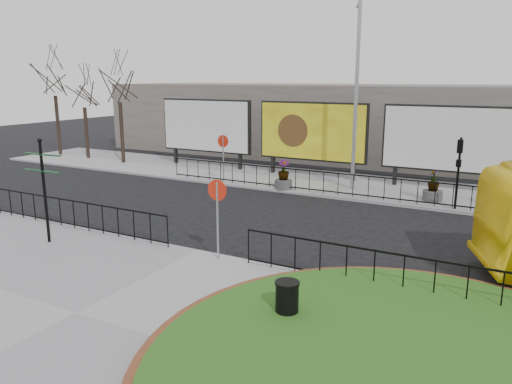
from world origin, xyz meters
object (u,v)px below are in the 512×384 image
Objects in this scene: lamp_post at (356,92)px; planter_c at (433,189)px; fingerpost_sign at (43,180)px; planter_a at (283,177)px; litter_bin at (287,301)px; billboard_mid at (312,132)px.

lamp_post is 5.74m from planter_c.
fingerpost_sign is 2.41× the size of planter_a.
planter_a is (-6.00, 12.35, 0.10)m from litter_bin.
litter_bin is 0.65× the size of planter_a.
lamp_post is at bearing -33.25° from billboard_mid.
fingerpost_sign is 3.74× the size of litter_bin.
lamp_post is 14.88m from litter_bin.
lamp_post reaches higher than planter_c.
lamp_post is at bearing 102.11° from litter_bin.
billboard_mid is 4.23m from lamp_post.
billboard_mid is 4.40× the size of planter_c.
litter_bin is at bearing -77.89° from lamp_post.
planter_a is at bearing 115.91° from litter_bin.
billboard_mid is 6.64× the size of litter_bin.
lamp_post is 6.38× the size of planter_a.
lamp_post is at bearing 171.35° from planter_c.
lamp_post is 2.65× the size of fingerpost_sign.
planter_c is at bearing -20.37° from billboard_mid.
billboard_mid is 17.13m from litter_bin.
fingerpost_sign is 9.59m from litter_bin.
planter_c is (6.91, -2.56, -1.94)m from billboard_mid.
litter_bin is at bearing -64.09° from planter_a.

